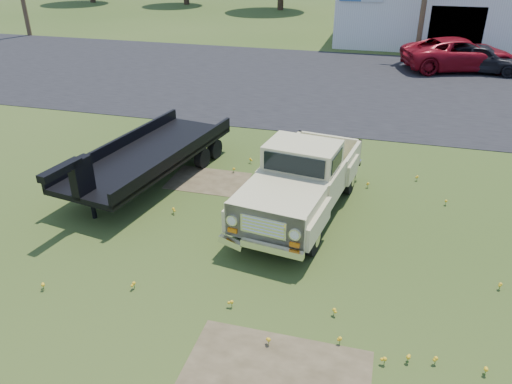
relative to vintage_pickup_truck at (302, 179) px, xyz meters
The scene contains 9 objects.
ground 2.71m from the vintage_pickup_truck, 110.71° to the right, with size 140.00×140.00×0.00m, color #2E4415.
asphalt_lot 12.70m from the vintage_pickup_truck, 94.06° to the left, with size 90.00×14.00×0.02m, color black.
dirt_patch_a 5.49m from the vintage_pickup_truck, 83.58° to the right, with size 3.00×2.00×0.01m, color #483C26.
dirt_patch_b 3.25m from the vintage_pickup_truck, 158.65° to the left, with size 2.20×1.60×0.01m, color #483C26.
commercial_building 25.17m from the vintage_pickup_truck, 78.29° to the left, with size 14.20×8.20×4.15m.
vintage_pickup_truck is the anchor object (origin of this frame).
flatbed_trailer 4.59m from the vintage_pickup_truck, 169.98° to the left, with size 2.13×6.38×1.74m, color black, non-canonical shape.
red_pickup 17.67m from the vintage_pickup_truck, 73.19° to the left, with size 2.67×5.78×1.61m, color maroon.
dark_sedan 17.74m from the vintage_pickup_truck, 70.08° to the left, with size 1.70×4.22×1.44m, color black.
Camera 1 is at (2.70, -8.57, 6.32)m, focal length 35.00 mm.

